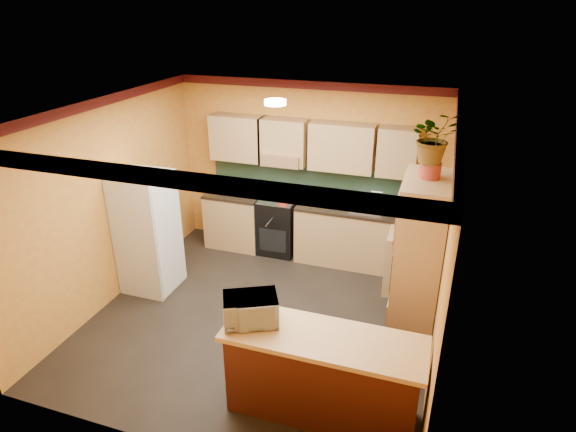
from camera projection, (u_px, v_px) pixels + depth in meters
The scene contains 15 objects.
room_shell at pixel (268, 157), 5.62m from camera, with size 4.24×4.24×2.72m.
base_cabinets_back at pixel (316, 231), 7.55m from camera, with size 3.65×0.60×0.88m, color tan.
countertop_back at pixel (317, 205), 7.36m from camera, with size 3.65×0.62×0.04m, color black.
stove at pixel (279, 225), 7.72m from camera, with size 0.58×0.58×0.91m, color black.
kettle at pixel (283, 196), 7.43m from camera, with size 0.17×0.17×0.18m, color #B61A0C, non-canonical shape.
sink at pixel (367, 209), 7.12m from camera, with size 0.48×0.40×0.03m, color silver.
base_cabinets_right at pixel (416, 264), 6.63m from camera, with size 0.60×0.80×0.88m, color tan.
countertop_right at pixel (420, 234), 6.44m from camera, with size 0.62×0.80×0.04m, color black.
fridge at pixel (148, 232), 6.59m from camera, with size 0.68×0.66×1.70m, color silver.
pantry at pixel (417, 269), 5.32m from camera, with size 0.48×0.90×2.10m, color tan.
fern_pot at pixel (430, 170), 4.89m from camera, with size 0.22×0.22×0.16m, color maroon.
fern at pixel (434, 137), 4.75m from camera, with size 0.48×0.41×0.53m, color tan.
breakfast_bar at pixel (322, 378), 4.63m from camera, with size 1.80×0.55×0.88m, color #4B1B11.
bar_top at pixel (324, 339), 4.44m from camera, with size 1.90×0.65×0.05m, color tan.
microwave at pixel (250, 309), 4.58m from camera, with size 0.51×0.35×0.28m, color silver.
Camera 1 is at (1.94, -4.78, 3.77)m, focal length 30.00 mm.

